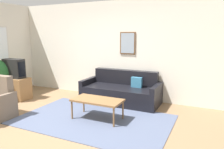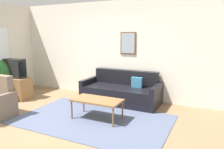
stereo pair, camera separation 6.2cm
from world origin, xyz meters
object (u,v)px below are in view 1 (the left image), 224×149
object	(u,v)px
couch	(121,92)
tv	(14,68)
coffee_table	(97,101)
potted_plant_tall	(0,73)

from	to	relation	value
couch	tv	distance (m)	3.02
coffee_table	potted_plant_tall	xyz separation A→B (m)	(-3.20, 0.19, 0.32)
coffee_table	tv	world-z (taller)	tv
couch	potted_plant_tall	xyz separation A→B (m)	(-3.20, -1.13, 0.44)
couch	potted_plant_tall	distance (m)	3.42
tv	couch	bearing A→B (deg)	19.05
coffee_table	tv	xyz separation A→B (m)	(-2.81, 0.34, 0.46)
couch	potted_plant_tall	world-z (taller)	potted_plant_tall
coffee_table	potted_plant_tall	distance (m)	3.22
coffee_table	couch	bearing A→B (deg)	90.18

